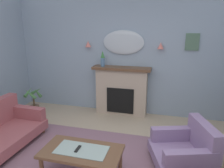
{
  "coord_description": "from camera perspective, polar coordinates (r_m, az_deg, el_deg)",
  "views": [
    {
      "loc": [
        0.86,
        -2.36,
        2.09
      ],
      "look_at": [
        -0.14,
        1.36,
        1.03
      ],
      "focal_mm": 34.22,
      "sensor_mm": 36.0,
      "label": 1
    }
  ],
  "objects": [
    {
      "name": "wall_back",
      "position": [
        5.08,
        5.25,
        8.51
      ],
      "size": [
        6.69,
        0.1,
        2.97
      ],
      "primitive_type": "cube",
      "color": "#8C9EB2",
      "rests_on": "ground"
    },
    {
      "name": "wall_mirror",
      "position": [
        5.02,
        3.04,
        11.02
      ],
      "size": [
        0.96,
        0.06,
        0.56
      ],
      "primitive_type": "ellipsoid",
      "color": "#B2BCC6"
    },
    {
      "name": "mantel_vase_centre",
      "position": [
        5.01,
        -2.51,
        6.86
      ],
      "size": [
        0.1,
        0.1,
        0.36
      ],
      "color": "#4C7093",
      "rests_on": "fireplace"
    },
    {
      "name": "armchair_by_coffee_table",
      "position": [
        3.53,
        19.24,
        -15.98
      ],
      "size": [
        1.03,
        1.02,
        0.71
      ],
      "color": "gray",
      "rests_on": "ground"
    },
    {
      "name": "framed_picture",
      "position": [
        4.94,
        20.65,
        10.47
      ],
      "size": [
        0.28,
        0.03,
        0.36
      ],
      "primitive_type": "cube",
      "color": "#4C6B56"
    },
    {
      "name": "fireplace",
      "position": [
        5.1,
        2.52,
        -1.97
      ],
      "size": [
        1.36,
        0.36,
        1.16
      ],
      "color": "tan",
      "rests_on": "ground"
    },
    {
      "name": "coffee_table",
      "position": [
        3.12,
        -8.06,
        -17.93
      ],
      "size": [
        1.1,
        0.6,
        0.45
      ],
      "color": "brown",
      "rests_on": "ground"
    },
    {
      "name": "wall_sconce_left",
      "position": [
        5.22,
        -6.41,
        10.57
      ],
      "size": [
        0.14,
        0.14,
        0.14
      ],
      "primitive_type": "cone",
      "color": "#D17066"
    },
    {
      "name": "potted_plant_small_fern",
      "position": [
        5.54,
        -20.13,
        -4.39
      ],
      "size": [
        0.34,
        0.36,
        0.68
      ],
      "color": "brown",
      "rests_on": "ground"
    },
    {
      "name": "tv_remote",
      "position": [
        3.1,
        -9.12,
        -16.77
      ],
      "size": [
        0.04,
        0.16,
        0.02
      ],
      "primitive_type": "cube",
      "color": "black",
      "rests_on": "coffee_table"
    },
    {
      "name": "wall_sconce_right",
      "position": [
        4.87,
        12.88,
        9.93
      ],
      "size": [
        0.14,
        0.14,
        0.14
      ],
      "primitive_type": "cone",
      "color": "#D17066"
    }
  ]
}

